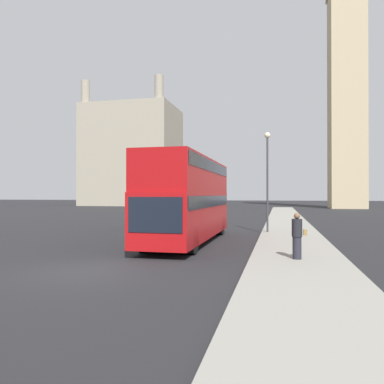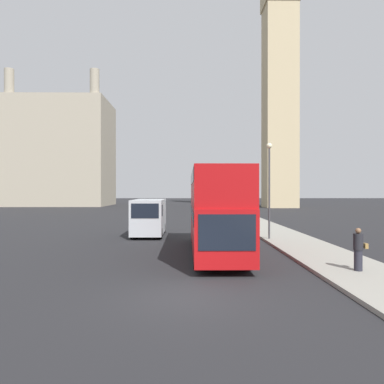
{
  "view_description": "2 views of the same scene",
  "coord_description": "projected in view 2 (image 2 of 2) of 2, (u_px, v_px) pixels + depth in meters",
  "views": [
    {
      "loc": [
        6.04,
        -11.01,
        2.46
      ],
      "look_at": [
        1.81,
        7.2,
        2.59
      ],
      "focal_mm": 35.0,
      "sensor_mm": 36.0,
      "label": 1
    },
    {
      "loc": [
        0.05,
        -11.46,
        3.25
      ],
      "look_at": [
        0.42,
        16.23,
        3.15
      ],
      "focal_mm": 35.0,
      "sensor_mm": 36.0,
      "label": 2
    }
  ],
  "objects": [
    {
      "name": "street_lamp",
      "position": [
        269.0,
        176.0,
        24.11
      ],
      "size": [
        0.36,
        0.36,
        6.18
      ],
      "color": "#38383D",
      "rests_on": "sidewalk_strip"
    },
    {
      "name": "clock_tower",
      "position": [
        280.0,
        58.0,
        72.17
      ],
      "size": [
        6.44,
        6.61,
        56.19
      ],
      "color": "tan",
      "rests_on": "ground_plane"
    },
    {
      "name": "ground_plane",
      "position": [
        185.0,
        296.0,
        11.47
      ],
      "size": [
        300.0,
        300.0,
        0.0
      ],
      "primitive_type": "plane",
      "color": "black"
    },
    {
      "name": "red_double_decker_bus",
      "position": [
        216.0,
        207.0,
        19.25
      ],
      "size": [
        2.46,
        10.98,
        4.26
      ],
      "color": "#A80F11",
      "rests_on": "ground_plane"
    },
    {
      "name": "building_block_distant",
      "position": [
        63.0,
        153.0,
        81.74
      ],
      "size": [
        20.13,
        15.68,
        27.7
      ],
      "color": "#9E937F",
      "rests_on": "ground_plane"
    },
    {
      "name": "pedestrian",
      "position": [
        358.0,
        249.0,
        14.45
      ],
      "size": [
        0.53,
        0.37,
        1.65
      ],
      "color": "#23232D",
      "rests_on": "sidewalk_strip"
    },
    {
      "name": "white_van",
      "position": [
        149.0,
        217.0,
        26.77
      ],
      "size": [
        2.15,
        5.23,
        2.61
      ],
      "color": "#B2B7BC",
      "rests_on": "ground_plane"
    }
  ]
}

